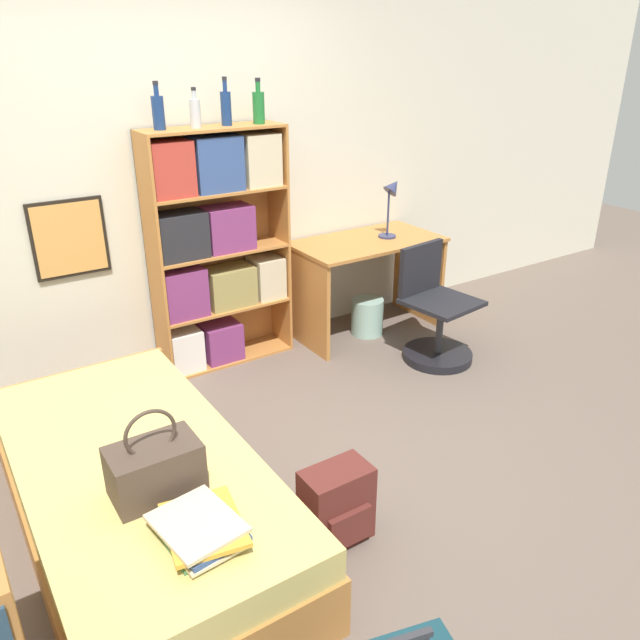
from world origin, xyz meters
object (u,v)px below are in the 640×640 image
Objects in this scene: bottle_brown at (195,112)px; waste_bin at (367,316)px; handbag at (155,468)px; backpack at (337,506)px; desk at (366,269)px; bottle_blue at (259,106)px; desk_lamp at (392,196)px; desk_chair at (435,325)px; book_stack_on_bed at (200,528)px; bottle_green at (158,111)px; bed at (138,494)px; bottle_clear at (226,107)px; bookcase at (214,246)px.

bottle_brown is 2.01m from waste_bin.
handbag is 0.85m from backpack.
bottle_brown is 0.21× the size of desk.
desk_lamp is at bearing -8.50° from bottle_blue.
desk_chair is at bearing -78.74° from desk.
bottle_green is at bearing 70.53° from book_stack_on_bed.
bottle_brown is 0.43m from bottle_blue.
backpack is (0.74, -0.54, -0.03)m from bed.
handbag is 2.49m from bottle_blue.
waste_bin is (2.22, 1.17, -0.07)m from bed.
desk_chair is at bearing 20.44° from handbag.
desk_lamp reaches higher than desk.
bottle_clear is 1.04× the size of bottle_blue.
bed is 0.46m from handbag.
bed is at bearing -125.84° from bottle_brown.
bottle_green is 0.99× the size of bottle_blue.
desk_lamp is 2.60m from backpack.
bookcase is at bearing 175.47° from bottle_blue.
desk_chair is at bearing -35.13° from bottle_clear.
desk_lamp is 0.56× the size of desk_chair.
desk is at bearing -8.79° from bottle_clear.
bed is 2.28m from bottle_brown.
waste_bin is at bearing -170.08° from desk_lamp.
bottle_clear reaches higher than waste_bin.
bookcase is 3.53× the size of desk_lamp.
bottle_green is at bearing 170.90° from bottle_brown.
desk is at bearing -7.71° from bookcase.
bookcase reaches higher than desk_chair.
bed is 5.21× the size of backpack.
bookcase is 4.31× the size of backpack.
bookcase is (1.06, 1.39, 0.64)m from bed.
bottle_clear is at bearing 1.93° from bottle_brown.
bottle_blue reaches higher than waste_bin.
handbag reaches higher than waste_bin.
bookcase is 5.87× the size of bottle_green.
bottle_blue is 1.48m from desk.
bookcase is at bearing 179.83° from bottle_clear.
handbag is 2.92m from desk_lamp.
backpack is at bearing -103.75° from bottle_clear.
bottle_green is 0.25× the size of desk.
bottle_green reaches higher than book_stack_on_bed.
desk_lamp is (1.02, -0.15, -0.68)m from bottle_blue.
bookcase is (1.01, 2.04, 0.38)m from book_stack_on_bed.
desk_lamp is (1.45, -0.17, -0.66)m from bottle_brown.
desk_lamp is (2.45, 1.21, 0.84)m from bed.
bottle_brown is at bearing 177.14° from bottle_blue.
bottle_clear reaches higher than desk_chair.
bottle_blue is (0.43, -0.02, 0.02)m from bottle_brown.
bottle_blue is at bearing 170.87° from desk.
bed is at bearing -136.34° from bottle_blue.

